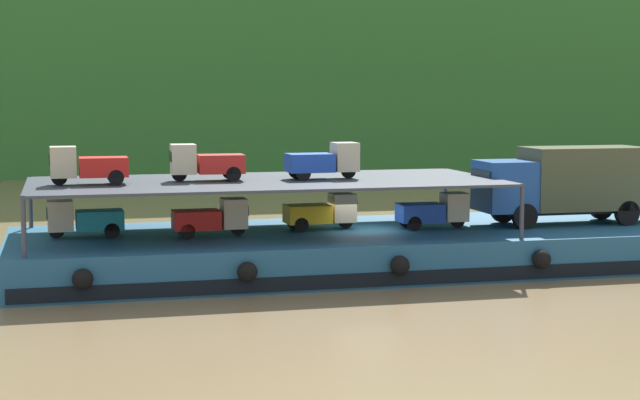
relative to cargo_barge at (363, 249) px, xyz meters
The scene contains 11 objects.
ground_plane 0.75m from the cargo_barge, 90.00° to the left, with size 400.00×400.00×0.00m, color olive.
cargo_barge is the anchor object (origin of this frame).
covered_lorry 8.72m from the cargo_barge, ahead, with size 7.86×2.31×3.10m.
cargo_rack 4.65m from the cargo_barge, behind, with size 17.49×7.73×2.00m.
mini_truck_lower_stern 10.61m from the cargo_barge, behind, with size 2.76×1.24×1.38m.
mini_truck_lower_aft 6.11m from the cargo_barge, behind, with size 2.76×1.23×1.38m.
mini_truck_lower_mid 2.16m from the cargo_barge, 162.29° to the left, with size 2.78×1.27×1.38m.
mini_truck_lower_fore 3.16m from the cargo_barge, ahead, with size 2.77×1.25×1.38m.
mini_truck_upper_stern 10.91m from the cargo_barge, behind, with size 2.75×1.22×1.38m.
mini_truck_upper_mid 6.95m from the cargo_barge, behind, with size 2.76×1.24×1.38m.
mini_truck_upper_fore 3.78m from the cargo_barge, behind, with size 2.78×1.28×1.38m.
Camera 1 is at (-11.19, -37.39, 6.82)m, focal length 57.14 mm.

